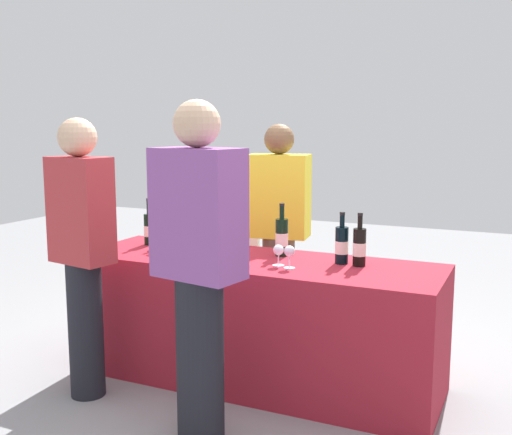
{
  "coord_description": "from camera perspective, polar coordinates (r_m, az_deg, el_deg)",
  "views": [
    {
      "loc": [
        1.48,
        -3.21,
        1.55
      ],
      "look_at": [
        0.0,
        0.0,
        1.0
      ],
      "focal_mm": 42.89,
      "sensor_mm": 36.0,
      "label": 1
    }
  ],
  "objects": [
    {
      "name": "menu_board",
      "position": [
        4.84,
        -2.59,
        -5.25
      ],
      "size": [
        0.54,
        0.05,
        0.75
      ],
      "primitive_type": "cube",
      "rotation": [
        0.0,
        0.0,
        -0.03
      ],
      "color": "white",
      "rests_on": "ground_plane"
    },
    {
      "name": "server_pouring",
      "position": [
        4.27,
        2.13,
        -0.97
      ],
      "size": [
        0.44,
        0.28,
        1.55
      ],
      "rotation": [
        0.0,
        0.0,
        3.29
      ],
      "color": "brown",
      "rests_on": "ground_plane"
    },
    {
      "name": "wine_glass_2",
      "position": [
        3.56,
        -5.08,
        -2.61
      ],
      "size": [
        0.08,
        0.08,
        0.14
      ],
      "color": "silver",
      "rests_on": "tasting_table"
    },
    {
      "name": "wine_bottle_5",
      "position": [
        3.48,
        9.62,
        -2.7
      ],
      "size": [
        0.07,
        0.07,
        0.3
      ],
      "color": "black",
      "rests_on": "tasting_table"
    },
    {
      "name": "wine_glass_1",
      "position": [
        3.6,
        -6.43,
        -2.27
      ],
      "size": [
        0.07,
        0.07,
        0.15
      ],
      "color": "silver",
      "rests_on": "tasting_table"
    },
    {
      "name": "wine_bottle_1",
      "position": [
        4.07,
        -8.05,
        -0.88
      ],
      "size": [
        0.07,
        0.07,
        0.33
      ],
      "color": "black",
      "rests_on": "tasting_table"
    },
    {
      "name": "wine_glass_3",
      "position": [
        3.44,
        2.11,
        -3.15
      ],
      "size": [
        0.07,
        0.07,
        0.12
      ],
      "color": "silver",
      "rests_on": "tasting_table"
    },
    {
      "name": "wine_glass_4",
      "position": [
        3.39,
        3.14,
        -3.26
      ],
      "size": [
        0.06,
        0.06,
        0.13
      ],
      "color": "silver",
      "rests_on": "tasting_table"
    },
    {
      "name": "ground_plane",
      "position": [
        3.86,
        0.0,
        -14.88
      ],
      "size": [
        12.0,
        12.0,
        0.0
      ],
      "primitive_type": "plane",
      "color": "gray"
    },
    {
      "name": "guest_1",
      "position": [
        2.93,
        -5.35,
        -4.2
      ],
      "size": [
        0.46,
        0.31,
        1.66
      ],
      "rotation": [
        0.0,
        0.0,
        -0.18
      ],
      "color": "black",
      "rests_on": "ground_plane"
    },
    {
      "name": "guest_0",
      "position": [
        3.54,
        -15.9,
        -2.68
      ],
      "size": [
        0.39,
        0.26,
        1.58
      ],
      "rotation": [
        0.0,
        0.0,
        -0.18
      ],
      "color": "black",
      "rests_on": "ground_plane"
    },
    {
      "name": "wine_bottle_4",
      "position": [
        3.53,
        8.0,
        -2.53
      ],
      "size": [
        0.08,
        0.08,
        0.3
      ],
      "color": "black",
      "rests_on": "tasting_table"
    },
    {
      "name": "wine_bottle_3",
      "position": [
        3.7,
        2.41,
        -1.81
      ],
      "size": [
        0.08,
        0.08,
        0.32
      ],
      "color": "black",
      "rests_on": "tasting_table"
    },
    {
      "name": "tasting_table",
      "position": [
        3.72,
        0.0,
        -9.57
      ],
      "size": [
        2.18,
        0.7,
        0.75
      ],
      "primitive_type": "cube",
      "color": "maroon",
      "rests_on": "ground_plane"
    },
    {
      "name": "wine_bottle_2",
      "position": [
        3.99,
        -6.33,
        -1.15
      ],
      "size": [
        0.07,
        0.07,
        0.31
      ],
      "color": "black",
      "rests_on": "tasting_table"
    },
    {
      "name": "wine_bottle_0",
      "position": [
        4.1,
        -9.94,
        -1.02
      ],
      "size": [
        0.07,
        0.07,
        0.31
      ],
      "color": "black",
      "rests_on": "tasting_table"
    },
    {
      "name": "wine_glass_0",
      "position": [
        3.85,
        -8.99,
        -1.88
      ],
      "size": [
        0.07,
        0.07,
        0.13
      ],
      "color": "silver",
      "rests_on": "tasting_table"
    }
  ]
}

